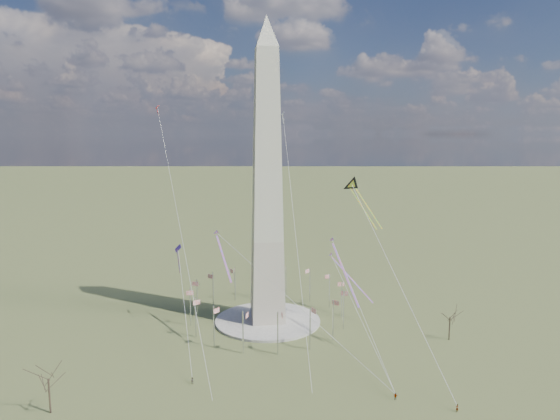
{
  "coord_description": "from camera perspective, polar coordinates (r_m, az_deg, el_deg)",
  "views": [
    {
      "loc": [
        -18.28,
        -162.47,
        63.67
      ],
      "look_at": [
        4.28,
        0.0,
        38.71
      ],
      "focal_mm": 32.0,
      "sensor_mm": 36.0,
      "label": 1
    }
  ],
  "objects": [
    {
      "name": "flagpole_ring",
      "position": [
        172.95,
        -1.43,
        -10.38
      ],
      "size": [
        54.4,
        54.4,
        13.0
      ],
      "color": "silver",
      "rests_on": "ground"
    },
    {
      "name": "kite_delta_black",
      "position": [
        173.08,
        8.41,
        2.57
      ],
      "size": [
        9.57,
        19.38,
        15.78
      ],
      "rotation": [
        0.0,
        0.0,
        3.41
      ],
      "color": "black",
      "rests_on": "ground"
    },
    {
      "name": "kite_small_white",
      "position": [
        203.04,
        0.32,
        10.88
      ],
      "size": [
        1.45,
        2.25,
        4.93
      ],
      "rotation": [
        0.0,
        0.0,
        2.62
      ],
      "color": "white",
      "rests_on": "ground"
    },
    {
      "name": "ground",
      "position": [
        175.46,
        -1.42,
        -12.63
      ],
      "size": [
        2000.0,
        2000.0,
        0.0
      ],
      "primitive_type": "plane",
      "color": "#4C5329",
      "rests_on": "ground"
    },
    {
      "name": "person_centre",
      "position": [
        131.7,
        13.06,
        -20.04
      ],
      "size": [
        1.17,
        0.84,
        1.84
      ],
      "primitive_type": "imported",
      "rotation": [
        0.0,
        0.0,
        2.74
      ],
      "color": "gray",
      "rests_on": "ground"
    },
    {
      "name": "kite_small_red",
      "position": [
        200.14,
        -13.84,
        11.22
      ],
      "size": [
        1.32,
        1.94,
        4.1
      ],
      "rotation": [
        0.0,
        0.0,
        2.48
      ],
      "color": "red",
      "rests_on": "ground"
    },
    {
      "name": "kite_streamer_left",
      "position": [
        163.85,
        6.9,
        -5.83
      ],
      "size": [
        4.13,
        24.6,
        16.9
      ],
      "rotation": [
        0.0,
        0.0,
        3.25
      ],
      "color": "#EA4825",
      "rests_on": "ground"
    },
    {
      "name": "washington_monument",
      "position": [
        164.25,
        -1.48,
        3.16
      ],
      "size": [
        15.56,
        15.56,
        100.0
      ],
      "color": "beige",
      "rests_on": "plaza"
    },
    {
      "name": "tree_near",
      "position": [
        166.73,
        18.87,
        -11.34
      ],
      "size": [
        6.39,
        6.39,
        11.19
      ],
      "color": "#46382A",
      "rests_on": "ground"
    },
    {
      "name": "kite_diamond_purple",
      "position": [
        171.16,
        -11.56,
        -4.64
      ],
      "size": [
        2.29,
        3.39,
        10.34
      ],
      "rotation": [
        0.0,
        0.0,
        2.99
      ],
      "color": "navy",
      "rests_on": "ground"
    },
    {
      "name": "kite_streamer_right",
      "position": [
        180.23,
        7.46,
        -6.97
      ],
      "size": [
        12.1,
        18.06,
        14.15
      ],
      "rotation": [
        0.0,
        0.0,
        3.71
      ],
      "color": "#EA4825",
      "rests_on": "ground"
    },
    {
      "name": "plaza",
      "position": [
        175.31,
        -1.42,
        -12.51
      ],
      "size": [
        36.0,
        36.0,
        0.8
      ],
      "primitive_type": "cylinder",
      "color": "#BCB5AC",
      "rests_on": "ground"
    },
    {
      "name": "tree_far",
      "position": [
        131.14,
        -24.98,
        -16.87
      ],
      "size": [
        7.17,
        7.17,
        12.54
      ],
      "color": "#46382A",
      "rests_on": "ground"
    },
    {
      "name": "kite_streamer_mid",
      "position": [
        157.27,
        -6.71,
        -4.61
      ],
      "size": [
        5.18,
        18.15,
        12.61
      ],
      "rotation": [
        0.0,
        0.0,
        3.36
      ],
      "color": "#EA4825",
      "rests_on": "ground"
    },
    {
      "name": "person_east",
      "position": [
        130.76,
        19.59,
        -20.54
      ],
      "size": [
        0.8,
        0.65,
        1.91
      ],
      "primitive_type": "imported",
      "rotation": [
        0.0,
        0.0,
        3.46
      ],
      "color": "gray",
      "rests_on": "ground"
    },
    {
      "name": "person_west",
      "position": [
        137.6,
        -9.99,
        -18.65
      ],
      "size": [
        1.04,
        0.98,
        1.71
      ],
      "primitive_type": "imported",
      "rotation": [
        0.0,
        0.0,
        2.61
      ],
      "color": "gray",
      "rests_on": "ground"
    }
  ]
}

